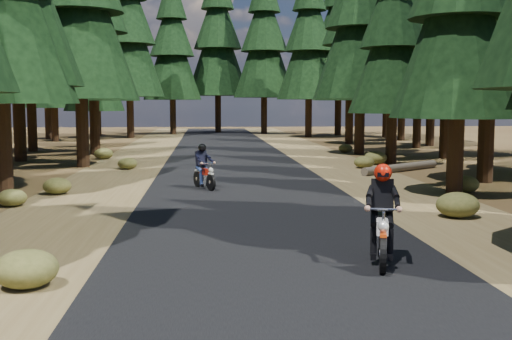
# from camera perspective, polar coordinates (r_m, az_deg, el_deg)

# --- Properties ---
(ground) EXTENTS (120.00, 120.00, 0.00)m
(ground) POSITION_cam_1_polar(r_m,az_deg,el_deg) (13.90, 0.49, -5.15)
(ground) COLOR #4B351B
(ground) RESTS_ON ground
(road) EXTENTS (6.00, 100.00, 0.01)m
(road) POSITION_cam_1_polar(r_m,az_deg,el_deg) (18.82, -0.84, -2.21)
(road) COLOR black
(road) RESTS_ON ground
(shoulder_l) EXTENTS (3.20, 100.00, 0.01)m
(shoulder_l) POSITION_cam_1_polar(r_m,az_deg,el_deg) (19.09, -14.77, -2.31)
(shoulder_l) COLOR brown
(shoulder_l) RESTS_ON ground
(shoulder_r) EXTENTS (3.20, 100.00, 0.01)m
(shoulder_r) POSITION_cam_1_polar(r_m,az_deg,el_deg) (19.66, 12.67, -2.02)
(shoulder_r) COLOR brown
(shoulder_r) RESTS_ON ground
(pine_forest) EXTENTS (34.59, 55.08, 16.32)m
(pine_forest) POSITION_cam_1_polar(r_m,az_deg,el_deg) (35.05, -2.64, 14.49)
(pine_forest) COLOR black
(pine_forest) RESTS_ON ground
(log_near) EXTENTS (3.88, 3.19, 0.32)m
(log_near) POSITION_cam_1_polar(r_m,az_deg,el_deg) (25.86, 12.76, 0.21)
(log_near) COLOR #4C4233
(log_near) RESTS_ON ground
(understory_shrubs) EXTENTS (13.62, 30.46, 0.60)m
(understory_shrubs) POSITION_cam_1_polar(r_m,az_deg,el_deg) (20.54, 2.48, -0.81)
(understory_shrubs) COLOR #474C1E
(understory_shrubs) RESTS_ON ground
(rider_lead) EXTENTS (1.00, 1.95, 1.66)m
(rider_lead) POSITION_cam_1_polar(r_m,az_deg,el_deg) (10.88, 11.13, -5.38)
(rider_lead) COLOR silver
(rider_lead) RESTS_ON road
(rider_follow) EXTENTS (1.07, 1.64, 1.41)m
(rider_follow) POSITION_cam_1_polar(r_m,az_deg,el_deg) (20.10, -4.63, -0.36)
(rider_follow) COLOR maroon
(rider_follow) RESTS_ON road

